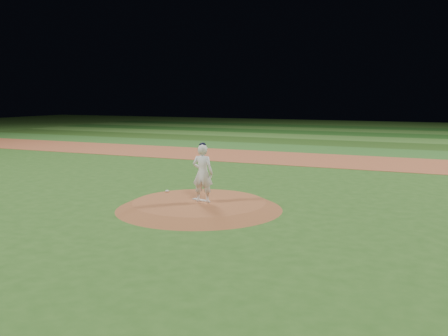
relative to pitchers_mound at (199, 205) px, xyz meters
The scene contains 12 objects.
ground 0.12m from the pitchers_mound, ahead, with size 120.00×120.00×0.00m, color #2C591C.
infield_dirt_band 14.00m from the pitchers_mound, 90.00° to the left, with size 70.00×6.00×0.02m, color #A25432.
outfield_stripe_0 19.50m from the pitchers_mound, 90.00° to the left, with size 70.00×5.00×0.02m, color #2F6625.
outfield_stripe_1 24.50m from the pitchers_mound, 90.00° to the left, with size 70.00×5.00×0.02m, color #254A17.
outfield_stripe_2 29.50m from the pitchers_mound, 90.00° to the left, with size 70.00×5.00×0.02m, color #3E7229.
outfield_stripe_3 34.50m from the pitchers_mound, 90.00° to the left, with size 70.00×5.00×0.02m, color #1E4D18.
outfield_stripe_4 39.50m from the pitchers_mound, 90.00° to the left, with size 70.00×5.00×0.02m, color #396C27.
outfield_stripe_5 44.50m from the pitchers_mound, 90.00° to the left, with size 70.00×5.00×0.02m, color #1D4E19.
pitchers_mound is the anchor object (origin of this frame).
pitching_rubber 0.23m from the pitchers_mound, 106.69° to the left, with size 0.61×0.15×0.03m, color silver.
rosin_bag 2.04m from the pitchers_mound, 152.02° to the left, with size 0.14×0.14×0.08m, color silver.
pitcher_on_mound 1.10m from the pitchers_mound, 12.97° to the right, with size 0.74×0.52×1.97m.
Camera 1 is at (7.37, -14.40, 3.74)m, focal length 40.00 mm.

